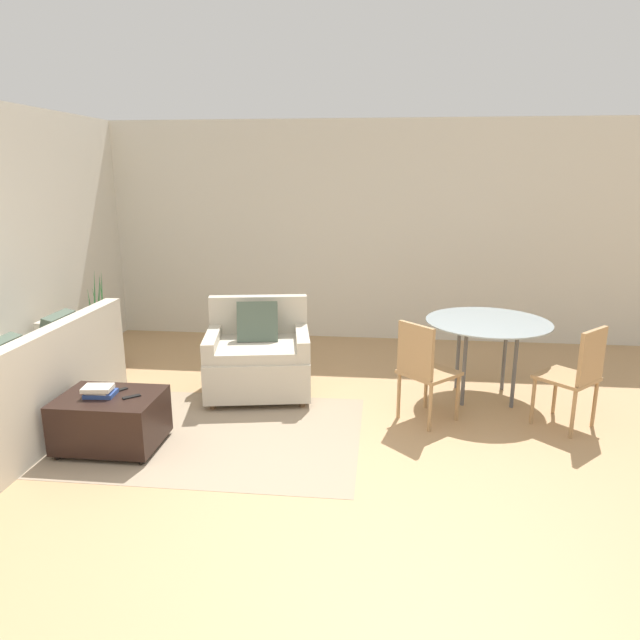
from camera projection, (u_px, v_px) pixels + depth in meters
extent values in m
plane|color=tan|center=(268.00, 500.00, 3.81)|extent=(20.00, 20.00, 0.00)
cube|color=beige|center=(327.00, 232.00, 7.27)|extent=(12.00, 0.06, 2.75)
cube|color=gray|center=(183.00, 432.00, 4.80)|extent=(2.98, 1.73, 0.00)
cube|color=brown|center=(156.00, 466.00, 4.24)|extent=(2.92, 0.06, 0.00)
cube|color=brown|center=(170.00, 448.00, 4.52)|extent=(2.92, 0.06, 0.00)
cube|color=brown|center=(183.00, 432.00, 4.80)|extent=(2.92, 0.06, 0.00)
cube|color=brown|center=(194.00, 417.00, 5.07)|extent=(2.92, 0.06, 0.00)
cube|color=brown|center=(204.00, 405.00, 5.35)|extent=(2.92, 0.06, 0.00)
cube|color=beige|center=(23.00, 405.00, 4.83)|extent=(0.90, 2.01, 0.42)
cube|color=beige|center=(59.00, 355.00, 4.67)|extent=(0.14, 2.01, 0.51)
cube|color=beige|center=(77.00, 336.00, 5.66)|extent=(0.82, 0.12, 0.26)
cube|color=#4C5B4C|center=(56.00, 335.00, 5.13)|extent=(0.19, 0.40, 0.41)
cube|color=beige|center=(258.00, 370.00, 5.56)|extent=(1.12, 1.00, 0.37)
cube|color=beige|center=(258.00, 349.00, 5.47)|extent=(0.86, 0.84, 0.10)
cube|color=beige|center=(259.00, 319.00, 5.80)|extent=(0.99, 0.29, 0.48)
cube|color=beige|center=(212.00, 343.00, 5.46)|extent=(0.25, 0.79, 0.20)
cube|color=beige|center=(302.00, 342.00, 5.52)|extent=(0.25, 0.79, 0.20)
cylinder|color=brown|center=(213.00, 406.00, 5.26)|extent=(0.05, 0.05, 0.06)
cylinder|color=brown|center=(302.00, 404.00, 5.31)|extent=(0.05, 0.05, 0.06)
cylinder|color=brown|center=(220.00, 380.00, 5.92)|extent=(0.05, 0.05, 0.06)
cylinder|color=brown|center=(300.00, 378.00, 5.97)|extent=(0.05, 0.05, 0.06)
cube|color=#4C5B4C|center=(257.00, 322.00, 5.55)|extent=(0.43, 0.28, 0.40)
cube|color=black|center=(111.00, 419.00, 4.49)|extent=(0.77, 0.58, 0.39)
cylinder|color=black|center=(57.00, 456.00, 4.35)|extent=(0.04, 0.04, 0.04)
cylinder|color=black|center=(142.00, 461.00, 4.28)|extent=(0.04, 0.04, 0.04)
cylinder|color=black|center=(89.00, 429.00, 4.81)|extent=(0.04, 0.04, 0.04)
cylinder|color=black|center=(165.00, 433.00, 4.74)|extent=(0.04, 0.04, 0.04)
cube|color=#2D478C|center=(101.00, 394.00, 4.44)|extent=(0.24, 0.18, 0.03)
cube|color=beige|center=(99.00, 390.00, 4.44)|extent=(0.18, 0.16, 0.02)
cube|color=beige|center=(98.00, 388.00, 4.41)|extent=(0.24, 0.18, 0.03)
cube|color=black|center=(119.00, 390.00, 4.54)|extent=(0.11, 0.13, 0.01)
cube|color=black|center=(131.00, 397.00, 4.41)|extent=(0.13, 0.12, 0.01)
cylinder|color=brown|center=(103.00, 357.00, 6.31)|extent=(0.43, 0.43, 0.27)
cylinder|color=black|center=(102.00, 346.00, 6.28)|extent=(0.40, 0.40, 0.02)
cone|color=#387A42|center=(104.00, 311.00, 6.17)|extent=(0.05, 0.08, 0.77)
cone|color=#387A42|center=(102.00, 308.00, 6.22)|extent=(0.13, 0.09, 0.83)
cone|color=#387A42|center=(98.00, 309.00, 6.20)|extent=(0.15, 0.08, 0.81)
cone|color=#387A42|center=(95.00, 308.00, 6.18)|extent=(0.06, 0.17, 0.84)
cone|color=#387A42|center=(92.00, 318.00, 6.13)|extent=(0.11, 0.09, 0.66)
cone|color=#387A42|center=(98.00, 317.00, 6.09)|extent=(0.10, 0.07, 0.69)
cylinder|color=#99A8AD|center=(488.00, 322.00, 5.36)|extent=(1.16, 1.16, 0.01)
cylinder|color=#59595B|center=(464.00, 367.00, 5.26)|extent=(0.04, 0.04, 0.75)
cylinder|color=#59595B|center=(515.00, 369.00, 5.21)|extent=(0.04, 0.04, 0.75)
cylinder|color=#59595B|center=(458.00, 352.00, 5.69)|extent=(0.04, 0.04, 0.75)
cylinder|color=#59595B|center=(505.00, 354.00, 5.65)|extent=(0.04, 0.04, 0.75)
cube|color=tan|center=(429.00, 373.00, 4.95)|extent=(0.59, 0.59, 0.03)
cube|color=tan|center=(416.00, 350.00, 4.77)|extent=(0.29, 0.29, 0.45)
cylinder|color=tan|center=(457.00, 398.00, 4.98)|extent=(0.03, 0.03, 0.42)
cylinder|color=tan|center=(426.00, 386.00, 5.25)|extent=(0.03, 0.03, 0.42)
cylinder|color=tan|center=(430.00, 408.00, 4.76)|extent=(0.03, 0.03, 0.42)
cylinder|color=tan|center=(399.00, 395.00, 5.03)|extent=(0.03, 0.03, 0.42)
cube|color=tan|center=(566.00, 378.00, 4.82)|extent=(0.59, 0.59, 0.03)
cube|color=tan|center=(592.00, 356.00, 4.62)|extent=(0.29, 0.29, 0.45)
cylinder|color=tan|center=(555.00, 391.00, 5.13)|extent=(0.03, 0.03, 0.42)
cylinder|color=tan|center=(533.00, 401.00, 4.91)|extent=(0.03, 0.03, 0.42)
cylinder|color=tan|center=(595.00, 404.00, 4.85)|extent=(0.03, 0.03, 0.42)
cylinder|color=tan|center=(573.00, 415.00, 4.64)|extent=(0.03, 0.03, 0.42)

